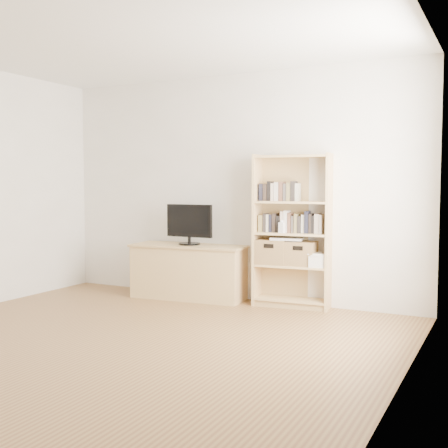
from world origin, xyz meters
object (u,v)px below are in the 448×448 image
Objects in this scene: television at (189,225)px; baby_monitor at (282,228)px; bookshelf at (292,231)px; tv_stand at (190,272)px; basket_right at (301,253)px; laptop at (287,239)px; basket_left at (272,252)px.

television is 1.15m from baby_monitor.
television is (-1.23, -0.10, 0.03)m from bookshelf.
basket_right is (1.34, 0.10, 0.29)m from tv_stand.
bookshelf reaches higher than tv_stand.
baby_monitor reaches higher than laptop.
baby_monitor is (1.15, 0.00, 0.01)m from television.
bookshelf is 0.32m from basket_left.
tv_stand is 1.37m from basket_right.
television reaches higher than basket_right.
basket_right is at bearing -3.20° from laptop.
bookshelf is 14.41× the size of baby_monitor.
tv_stand is 1.35m from bookshelf.
tv_stand is at bearing 179.75° from bookshelf.
tv_stand is 1.27m from laptop.
television is 1.19m from laptop.
laptop reaches higher than basket_left.
television reaches higher than baby_monitor.
bookshelf is 1.24m from television.
baby_monitor is 0.31m from basket_left.
baby_monitor is at bearing -154.74° from basket_right.
television is at bearing 179.75° from bookshelf.
basket_right is at bearing 5.27° from television.
laptop is (0.17, 0.01, 0.15)m from basket_left.
tv_stand is at bearing -179.51° from basket_right.
television is (-0.00, 0.00, 0.56)m from tv_stand.
laptop is (1.18, 0.08, -0.12)m from television.
baby_monitor is 0.36× the size of basket_right.
baby_monitor is 0.15m from laptop.
tv_stand is at bearing -173.11° from baby_monitor.
tv_stand is 0.56m from television.
tv_stand is 1.28m from baby_monitor.
basket_right is (0.19, 0.10, -0.28)m from baby_monitor.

